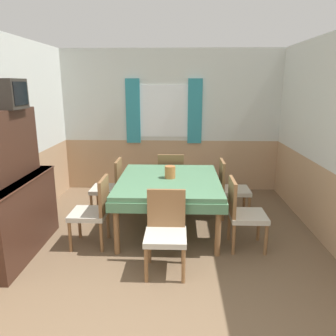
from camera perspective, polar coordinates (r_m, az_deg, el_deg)
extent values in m
cube|color=silver|center=(6.11, 0.51, 12.50)|extent=(4.40, 0.05, 1.65)
cube|color=tan|center=(6.29, 0.48, 0.58)|extent=(4.40, 0.05, 0.95)
cube|color=white|center=(6.10, -0.72, 9.84)|extent=(0.98, 0.01, 0.94)
cube|color=teal|center=(6.13, -6.11, 9.79)|extent=(0.26, 0.03, 1.17)
cube|color=teal|center=(6.08, 4.70, 9.78)|extent=(0.26, 0.03, 1.17)
cube|color=tan|center=(4.65, -26.32, -6.02)|extent=(0.05, 4.93, 0.95)
cube|color=tan|center=(4.51, 26.47, -6.67)|extent=(0.05, 4.93, 0.95)
cube|color=#4C7A56|center=(4.44, 0.16, -2.25)|extent=(1.36, 1.59, 0.06)
cube|color=#4C7A56|center=(4.47, 0.16, -3.36)|extent=(1.39, 1.62, 0.12)
cylinder|color=brown|center=(3.97, -8.98, -10.19)|extent=(0.07, 0.07, 0.67)
cylinder|color=brown|center=(3.93, 8.70, -10.45)|extent=(0.07, 0.07, 0.67)
cylinder|color=brown|center=(5.28, -6.09, -3.78)|extent=(0.07, 0.07, 0.67)
cylinder|color=brown|center=(5.25, 6.97, -3.91)|extent=(0.07, 0.07, 0.67)
cylinder|color=brown|center=(5.07, -13.17, -6.64)|extent=(0.04, 0.04, 0.38)
cylinder|color=brown|center=(5.41, -12.14, -5.21)|extent=(0.04, 0.04, 0.38)
cylinder|color=brown|center=(4.98, -8.92, -6.79)|extent=(0.04, 0.04, 0.38)
cylinder|color=brown|center=(5.33, -8.16, -5.32)|extent=(0.04, 0.04, 0.38)
cube|color=#B7B2A3|center=(5.12, -10.71, -3.64)|extent=(0.44, 0.44, 0.06)
cube|color=brown|center=(5.01, -8.61, -1.01)|extent=(0.04, 0.42, 0.43)
cylinder|color=brown|center=(4.46, 15.48, -9.78)|extent=(0.04, 0.04, 0.38)
cylinder|color=brown|center=(4.12, 16.69, -11.91)|extent=(0.04, 0.04, 0.38)
cylinder|color=brown|center=(4.38, 10.57, -9.90)|extent=(0.04, 0.04, 0.38)
cylinder|color=brown|center=(4.05, 11.36, -12.10)|extent=(0.04, 0.04, 0.38)
cube|color=#B7B2A3|center=(4.16, 13.71, -8.12)|extent=(0.44, 0.44, 0.06)
cube|color=brown|center=(4.04, 11.12, -4.94)|extent=(0.04, 0.42, 0.43)
cylinder|color=brown|center=(5.83, -1.30, -3.44)|extent=(0.04, 0.04, 0.38)
cylinder|color=brown|center=(5.82, 2.45, -3.48)|extent=(0.04, 0.04, 0.38)
cylinder|color=brown|center=(5.47, -1.52, -4.66)|extent=(0.04, 0.04, 0.38)
cylinder|color=brown|center=(5.46, 2.47, -4.70)|extent=(0.04, 0.04, 0.38)
cube|color=#B7B2A3|center=(5.58, 0.53, -1.89)|extent=(0.44, 0.44, 0.06)
cube|color=brown|center=(5.32, 0.48, 0.05)|extent=(0.42, 0.04, 0.43)
cylinder|color=brown|center=(4.20, -16.68, -11.40)|extent=(0.04, 0.04, 0.38)
cylinder|color=brown|center=(4.53, -15.16, -9.36)|extent=(0.04, 0.04, 0.38)
cylinder|color=brown|center=(4.10, -11.53, -11.74)|extent=(0.04, 0.04, 0.38)
cylinder|color=brown|center=(4.43, -10.39, -9.60)|extent=(0.04, 0.04, 0.38)
cube|color=#B7B2A3|center=(4.22, -13.62, -7.76)|extent=(0.44, 0.44, 0.06)
cube|color=brown|center=(4.09, -11.11, -4.68)|extent=(0.04, 0.42, 0.43)
cylinder|color=brown|center=(5.35, 13.10, -5.49)|extent=(0.04, 0.04, 0.38)
cylinder|color=brown|center=(5.00, 13.91, -6.96)|extent=(0.04, 0.04, 0.38)
cylinder|color=brown|center=(5.29, 9.04, -5.51)|extent=(0.04, 0.04, 0.38)
cylinder|color=brown|center=(4.94, 9.56, -7.01)|extent=(0.04, 0.04, 0.38)
cube|color=#B7B2A3|center=(5.07, 11.53, -3.87)|extent=(0.44, 0.44, 0.06)
cube|color=brown|center=(4.97, 9.39, -1.18)|extent=(0.04, 0.42, 0.43)
cylinder|color=brown|center=(3.46, 2.71, -16.65)|extent=(0.04, 0.04, 0.38)
cylinder|color=brown|center=(3.48, -3.83, -16.52)|extent=(0.04, 0.04, 0.38)
cylinder|color=brown|center=(3.79, 2.65, -13.69)|extent=(0.04, 0.04, 0.38)
cylinder|color=brown|center=(3.81, -3.24, -13.59)|extent=(0.04, 0.04, 0.38)
cube|color=#B7B2A3|center=(3.53, -0.43, -11.92)|extent=(0.44, 0.44, 0.06)
cube|color=brown|center=(3.61, -0.30, -7.01)|extent=(0.42, 0.04, 0.43)
cube|color=#3D2319|center=(4.29, -24.97, -7.80)|extent=(0.44, 1.42, 0.91)
cube|color=#4C2C1F|center=(4.16, -25.62, -2.08)|extent=(0.46, 1.44, 0.02)
cube|color=#3D2319|center=(4.10, -26.91, 3.38)|extent=(0.24, 1.28, 0.79)
cube|color=#2D2823|center=(4.19, -26.05, 11.51)|extent=(0.28, 0.39, 0.34)
cube|color=black|center=(4.12, -24.26, 11.77)|extent=(0.01, 0.32, 0.26)
cylinder|color=#B26B38|center=(4.45, 0.36, -0.71)|extent=(0.14, 0.14, 0.17)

